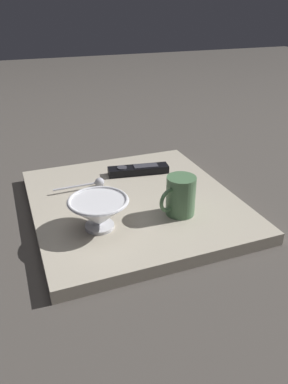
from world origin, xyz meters
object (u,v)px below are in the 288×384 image
(cereal_bowl, at_px, (99,212))
(teaspoon, at_px, (95,183))
(tv_remote_near, at_px, (138,170))
(coffee_mug, at_px, (180,196))

(cereal_bowl, distance_m, teaspoon, 0.21)
(teaspoon, relative_size, tv_remote_near, 0.77)
(cereal_bowl, relative_size, tv_remote_near, 0.75)
(cereal_bowl, xyz_separation_m, tv_remote_near, (-0.25, 0.19, -0.03))
(cereal_bowl, relative_size, coffee_mug, 1.36)
(cereal_bowl, distance_m, coffee_mug, 0.20)
(coffee_mug, distance_m, tv_remote_near, 0.26)
(cereal_bowl, xyz_separation_m, teaspoon, (-0.21, 0.04, -0.03))
(cereal_bowl, height_order, coffee_mug, coffee_mug)
(coffee_mug, bearing_deg, tv_remote_near, -177.33)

